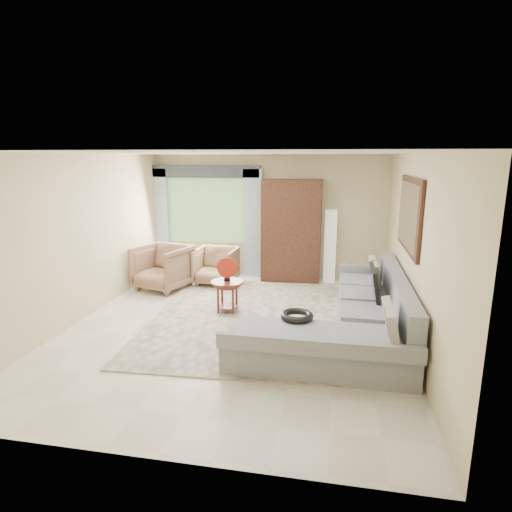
% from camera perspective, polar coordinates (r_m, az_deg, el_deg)
% --- Properties ---
extents(ground, '(6.00, 6.00, 0.00)m').
position_cam_1_polar(ground, '(6.66, -2.71, -9.42)').
color(ground, silver).
rests_on(ground, ground).
extents(area_rug, '(3.19, 4.14, 0.02)m').
position_cam_1_polar(area_rug, '(7.00, -1.17, -8.17)').
color(area_rug, beige).
rests_on(area_rug, ground).
extents(sectional_sofa, '(2.30, 3.46, 0.90)m').
position_cam_1_polar(sectional_sofa, '(6.24, 13.20, -8.56)').
color(sectional_sofa, gray).
rests_on(sectional_sofa, ground).
extents(tv_screen, '(0.14, 0.74, 0.48)m').
position_cam_1_polar(tv_screen, '(6.60, 15.54, -3.49)').
color(tv_screen, black).
rests_on(tv_screen, sectional_sofa).
extents(garden_hose, '(0.43, 0.43, 0.09)m').
position_cam_1_polar(garden_hose, '(5.60, 5.48, -7.93)').
color(garden_hose, black).
rests_on(garden_hose, sectional_sofa).
extents(coffee_table, '(0.54, 0.54, 0.54)m').
position_cam_1_polar(coffee_table, '(7.17, -3.83, -5.34)').
color(coffee_table, '#461912').
rests_on(coffee_table, ground).
extents(red_disc, '(0.34, 0.04, 0.34)m').
position_cam_1_polar(red_disc, '(7.03, -3.90, -1.57)').
color(red_disc, '#AB2211').
rests_on(red_disc, coffee_table).
extents(armchair_left, '(1.17, 1.19, 0.87)m').
position_cam_1_polar(armchair_left, '(8.57, -12.32, -1.49)').
color(armchair_left, '#876849').
rests_on(armchair_left, ground).
extents(armchair_right, '(0.83, 0.85, 0.75)m').
position_cam_1_polar(armchair_right, '(8.75, -5.32, -1.33)').
color(armchair_right, '#9F7956').
rests_on(armchair_right, ground).
extents(potted_plant, '(0.52, 0.48, 0.49)m').
position_cam_1_polar(potted_plant, '(9.24, -12.10, -1.61)').
color(potted_plant, '#999999').
rests_on(potted_plant, ground).
extents(armoire, '(1.20, 0.55, 2.10)m').
position_cam_1_polar(armoire, '(8.87, 4.75, 3.34)').
color(armoire, black).
rests_on(armoire, ground).
extents(floor_lamp, '(0.24, 0.24, 1.50)m').
position_cam_1_polar(floor_lamp, '(8.95, 9.85, 1.31)').
color(floor_lamp, silver).
rests_on(floor_lamp, ground).
extents(window, '(1.80, 0.04, 1.40)m').
position_cam_1_polar(window, '(9.45, -6.65, 6.04)').
color(window, '#669E59').
rests_on(window, wall_back).
extents(curtain_left, '(0.40, 0.08, 2.30)m').
position_cam_1_polar(curtain_left, '(9.76, -12.69, 4.55)').
color(curtain_left, '#9EB7CC').
rests_on(curtain_left, ground).
extents(curtain_right, '(0.40, 0.08, 2.30)m').
position_cam_1_polar(curtain_right, '(9.14, -0.46, 4.31)').
color(curtain_right, '#9EB7CC').
rests_on(curtain_right, ground).
extents(valance, '(2.40, 0.12, 0.26)m').
position_cam_1_polar(valance, '(9.31, -6.92, 11.18)').
color(valance, '#1E232D').
rests_on(valance, wall_back).
extents(wall_mirror, '(0.05, 1.70, 1.05)m').
position_cam_1_polar(wall_mirror, '(6.46, 19.75, 5.23)').
color(wall_mirror, black).
rests_on(wall_mirror, wall_right).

